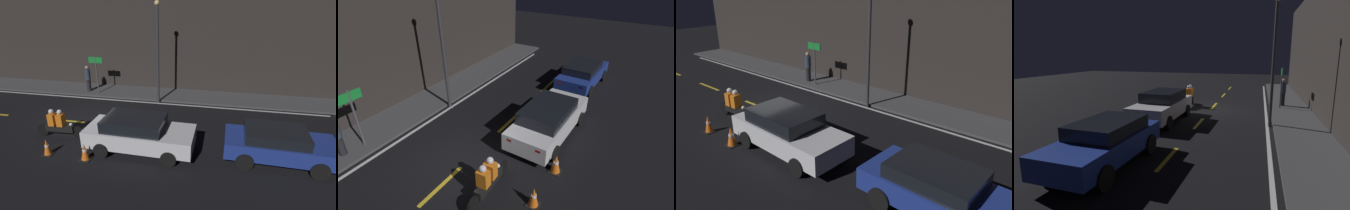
# 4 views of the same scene
# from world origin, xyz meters

# --- Properties ---
(ground_plane) EXTENTS (56.00, 56.00, 0.00)m
(ground_plane) POSITION_xyz_m (0.00, 0.00, 0.00)
(ground_plane) COLOR black
(raised_curb) EXTENTS (28.00, 2.23, 0.10)m
(raised_curb) POSITION_xyz_m (0.00, 4.53, 0.05)
(raised_curb) COLOR #424244
(raised_curb) RESTS_ON ground
(building_front) EXTENTS (28.00, 0.30, 7.27)m
(building_front) POSITION_xyz_m (0.00, 5.79, 3.64)
(building_front) COLOR #2D2826
(building_front) RESTS_ON ground
(lane_dash_b) EXTENTS (2.00, 0.14, 0.01)m
(lane_dash_b) POSITION_xyz_m (-5.50, 0.00, 0.00)
(lane_dash_b) COLOR gold
(lane_dash_b) RESTS_ON ground
(lane_dash_c) EXTENTS (2.00, 0.14, 0.01)m
(lane_dash_c) POSITION_xyz_m (-1.00, 0.00, 0.00)
(lane_dash_c) COLOR gold
(lane_dash_c) RESTS_ON ground
(lane_dash_d) EXTENTS (2.00, 0.14, 0.01)m
(lane_dash_d) POSITION_xyz_m (3.50, 0.00, 0.00)
(lane_dash_d) COLOR gold
(lane_dash_d) RESTS_ON ground
(lane_dash_e) EXTENTS (2.00, 0.14, 0.01)m
(lane_dash_e) POSITION_xyz_m (8.00, 0.00, 0.00)
(lane_dash_e) COLOR gold
(lane_dash_e) RESTS_ON ground
(lane_solid_kerb) EXTENTS (25.20, 0.14, 0.01)m
(lane_solid_kerb) POSITION_xyz_m (0.00, 3.16, 0.00)
(lane_solid_kerb) COLOR silver
(lane_solid_kerb) RESTS_ON ground
(sedan_white) EXTENTS (4.50, 2.01, 1.49)m
(sedan_white) POSITION_xyz_m (3.45, -1.86, 0.79)
(sedan_white) COLOR silver
(sedan_white) RESTS_ON ground
(sedan_blue) EXTENTS (4.21, 2.02, 1.37)m
(sedan_blue) POSITION_xyz_m (8.95, -1.62, 0.75)
(sedan_blue) COLOR navy
(sedan_blue) RESTS_ON ground
(motorcycle) EXTENTS (2.30, 0.39, 1.36)m
(motorcycle) POSITION_xyz_m (-0.47, -1.52, 0.63)
(motorcycle) COLOR black
(motorcycle) RESTS_ON ground
(traffic_cone_near) EXTENTS (0.40, 0.40, 0.70)m
(traffic_cone_near) POSITION_xyz_m (-0.14, -2.93, 0.34)
(traffic_cone_near) COLOR black
(traffic_cone_near) RESTS_ON ground
(traffic_cone_mid) EXTENTS (0.43, 0.43, 0.72)m
(traffic_cone_mid) POSITION_xyz_m (1.54, -2.97, 0.35)
(traffic_cone_mid) COLOR black
(traffic_cone_mid) RESTS_ON ground
(pedestrian) EXTENTS (0.34, 0.34, 1.69)m
(pedestrian) POSITION_xyz_m (-1.80, 4.16, 0.97)
(pedestrian) COLOR black
(pedestrian) RESTS_ON raised_curb
(shop_sign) EXTENTS (0.90, 0.08, 2.40)m
(shop_sign) POSITION_xyz_m (-1.05, 3.97, 1.79)
(shop_sign) COLOR #4C4C51
(shop_sign) RESTS_ON raised_curb
(street_lamp) EXTENTS (0.28, 0.28, 5.76)m
(street_lamp) POSITION_xyz_m (3.10, 3.26, 3.24)
(street_lamp) COLOR #333338
(street_lamp) RESTS_ON ground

